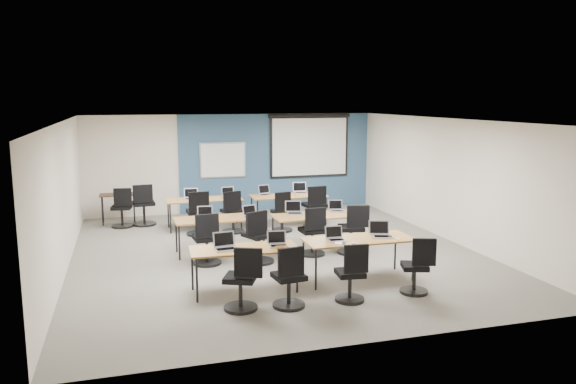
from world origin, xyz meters
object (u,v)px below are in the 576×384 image
object	(u,v)px
task_chair_0	(243,284)
spare_chair_a	(144,208)
training_table_mid_left	(220,220)
laptop_9	(228,194)
whiteboard	(223,160)
task_chair_2	(352,278)
laptop_4	(206,215)
laptop_1	(278,242)
task_chair_1	(289,282)
laptop_11	(301,190)
laptop_2	(335,237)
laptop_5	(250,214)
task_chair_5	(259,241)
task_chair_8	(199,217)
task_chair_6	(313,235)
utility_table	(118,198)
task_chair_9	(233,215)
laptop_0	(225,245)
laptop_6	(294,210)
task_chair_4	(207,243)
laptop_7	(337,208)
training_table_front_right	(358,241)
task_chair_10	(282,215)
task_chair_7	(353,233)
task_chair_11	(315,210)
task_chair_3	(417,271)
projector_screen	(310,142)
training_table_back_left	(204,201)
training_table_front_left	(244,251)
training_table_mid_right	(318,217)
laptop_10	(265,192)
laptop_3	(381,233)

from	to	relation	value
task_chair_0	spare_chair_a	world-z (taller)	spare_chair_a
training_table_mid_left	laptop_9	world-z (taller)	laptop_9
whiteboard	spare_chair_a	xyz separation A→B (m)	(-2.19, -1.11, -1.01)
whiteboard	task_chair_2	bearing A→B (deg)	-84.60
training_table_mid_left	laptop_4	world-z (taller)	laptop_4
training_table_mid_left	task_chair_2	bearing A→B (deg)	-67.22
laptop_1	task_chair_1	bearing A→B (deg)	-87.52
laptop_4	laptop_11	size ratio (longest dim) A/B	0.89
laptop_2	laptop_5	distance (m)	2.48
training_table_mid_left	laptop_9	xyz separation A→B (m)	(0.62, 2.40, 0.10)
task_chair_1	laptop_9	world-z (taller)	task_chair_1
task_chair_5	task_chair_8	world-z (taller)	task_chair_5
task_chair_6	utility_table	bearing A→B (deg)	130.01
laptop_9	task_chair_9	size ratio (longest dim) A/B	0.31
task_chair_9	laptop_5	bearing A→B (deg)	-103.59
laptop_0	task_chair_8	distance (m)	4.02
laptop_4	task_chair_8	distance (m)	1.60
task_chair_1	laptop_6	distance (m)	3.54
laptop_6	spare_chair_a	world-z (taller)	spare_chair_a
task_chair_0	task_chair_1	world-z (taller)	task_chair_0
task_chair_4	task_chair_9	bearing A→B (deg)	64.10
task_chair_4	spare_chair_a	distance (m)	3.92
laptop_7	training_table_front_right	bearing A→B (deg)	-88.36
task_chair_10	utility_table	size ratio (longest dim) A/B	1.10
task_chair_9	task_chair_5	bearing A→B (deg)	-104.87
task_chair_7	task_chair_11	bearing A→B (deg)	102.61
utility_table	task_chair_0	bearing A→B (deg)	-74.90
task_chair_3	task_chair_9	bearing A→B (deg)	131.18
projector_screen	task_chair_9	size ratio (longest dim) A/B	2.37
task_chair_5	laptop_6	world-z (taller)	task_chair_5
task_chair_0	laptop_6	xyz separation A→B (m)	(1.79, 3.25, 0.38)
training_table_back_left	spare_chair_a	distance (m)	1.60
projector_screen	training_table_front_left	xyz separation A→B (m)	(-3.29, -6.51, -1.20)
laptop_5	task_chair_5	size ratio (longest dim) A/B	0.29
training_table_mid_right	laptop_10	distance (m)	2.74
task_chair_5	task_chair_2	bearing A→B (deg)	-93.19
laptop_2	task_chair_9	size ratio (longest dim) A/B	0.30
laptop_10	spare_chair_a	world-z (taller)	spare_chair_a
laptop_3	laptop_9	xyz separation A→B (m)	(-1.86, 4.74, -0.01)
task_chair_9	laptop_0	bearing A→B (deg)	-117.55
training_table_mid_right	task_chair_9	distance (m)	2.40
training_table_mid_right	laptop_2	xyz separation A→B (m)	(-0.41, -2.07, 0.10)
training_table_mid_right	laptop_4	size ratio (longest dim) A/B	6.09
laptop_6	task_chair_4	bearing A→B (deg)	-143.30
training_table_front_left	laptop_7	xyz separation A→B (m)	(2.54, 2.40, 0.11)
whiteboard	laptop_0	distance (m)	6.62
training_table_front_left	task_chair_0	xyz separation A→B (m)	(-0.20, -0.82, -0.27)
task_chair_2	task_chair_3	xyz separation A→B (m)	(1.16, 0.05, -0.00)
projector_screen	task_chair_7	xyz separation A→B (m)	(-0.71, -4.93, -1.46)
whiteboard	laptop_5	distance (m)	4.24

